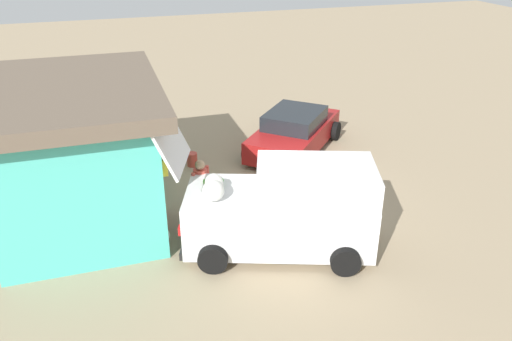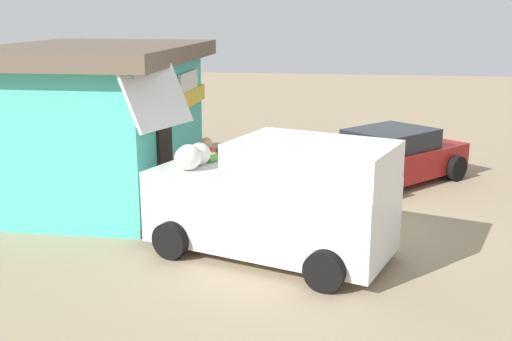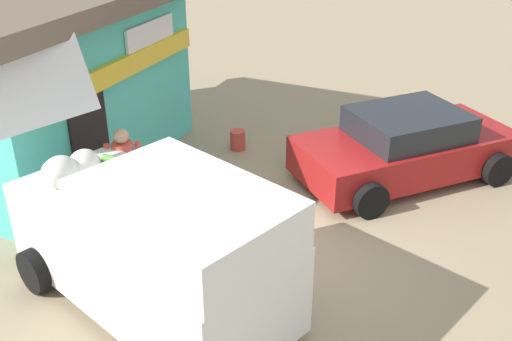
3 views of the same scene
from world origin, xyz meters
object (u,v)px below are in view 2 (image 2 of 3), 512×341
delivery_van (276,198)px  storefront_bar (99,121)px  parked_sedan (390,157)px  customer_bending (200,194)px  paint_bucket (252,171)px  vendor_standing (207,173)px  unloaded_banana_pile (140,219)px

delivery_van → storefront_bar: bearing=55.9°
delivery_van → parked_sedan: (5.05, -2.20, -0.39)m
customer_bending → paint_bucket: 4.30m
vendor_standing → paint_bucket: (3.29, -0.38, -0.78)m
delivery_van → parked_sedan: bearing=-23.6°
delivery_van → customer_bending: (0.62, 1.45, -0.18)m
delivery_van → paint_bucket: size_ratio=11.79×
delivery_van → unloaded_banana_pile: delivery_van is taller
vendor_standing → delivery_van: bearing=-135.6°
parked_sedan → customer_bending: size_ratio=3.01×
vendor_standing → storefront_bar: bearing=64.3°
storefront_bar → customer_bending: (-2.24, -2.77, -0.90)m
customer_bending → delivery_van: bearing=-113.0°
customer_bending → vendor_standing: bearing=4.9°
storefront_bar → delivery_van: storefront_bar is taller
storefront_bar → paint_bucket: size_ratio=13.72×
parked_sedan → vendor_standing: vendor_standing is taller
storefront_bar → parked_sedan: bearing=-71.2°
delivery_van → customer_bending: delivery_van is taller
parked_sedan → customer_bending: customer_bending is taller
storefront_bar → delivery_van: size_ratio=1.16×
parked_sedan → vendor_standing: bearing=133.0°
vendor_standing → customer_bending: vendor_standing is taller
parked_sedan → delivery_van: bearing=156.4°
unloaded_banana_pile → vendor_standing: bearing=-61.5°
parked_sedan → customer_bending: bearing=140.5°
storefront_bar → vendor_standing: (-1.29, -2.69, -0.75)m
vendor_standing → customer_bending: 0.96m
parked_sedan → unloaded_banana_pile: (-4.12, 4.91, -0.43)m
storefront_bar → customer_bending: size_ratio=4.05×
storefront_bar → paint_bucket: storefront_bar is taller
parked_sedan → paint_bucket: bearing=93.3°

